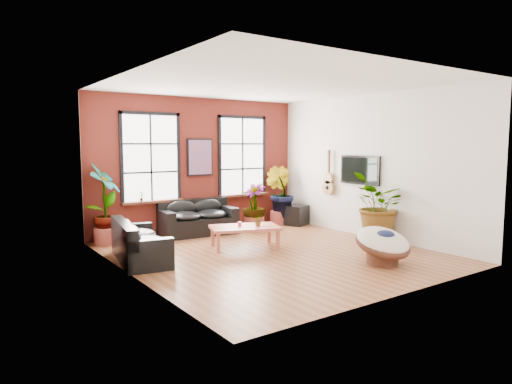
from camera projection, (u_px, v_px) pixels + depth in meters
room at (268, 170)px, 9.54m from camera, size 6.04×6.54×3.54m
sofa_back at (197, 219)px, 11.65m from camera, size 1.99×1.10×0.88m
sofa_left at (138, 243)px, 8.96m from camera, size 1.16×2.11×0.79m
coffee_table at (245, 229)px, 10.11m from camera, size 1.69×1.31×0.58m
papasan_chair at (383, 244)px, 8.69m from camera, size 1.18×1.19×0.78m
poster at (200, 157)px, 11.99m from camera, size 0.74×0.06×0.98m
tv_wall_unit at (350, 174)px, 11.60m from camera, size 0.13×1.86×1.20m
media_box at (297, 215)px, 13.01m from camera, size 0.82×0.76×0.56m
pot_back_left at (106, 236)px, 10.45m from camera, size 0.67×0.67×0.39m
pot_back_right at (279, 217)px, 13.13m from camera, size 0.63×0.63×0.39m
pot_right_wall at (378, 235)px, 10.56m from camera, size 0.70×0.70×0.41m
pot_mid at (254, 224)px, 12.10m from camera, size 0.61×0.61×0.38m
floor_plant_back_left at (105, 201)px, 10.40m from camera, size 1.06×1.08×1.71m
floor_plant_back_right at (280, 193)px, 13.08m from camera, size 0.91×1.01×1.52m
floor_plant_right_wall at (379, 205)px, 10.47m from camera, size 1.76×1.73×1.48m
floor_plant_mid at (254, 205)px, 12.09m from camera, size 0.80×0.80×1.11m
table_plant at (258, 221)px, 10.13m from camera, size 0.25×0.23×0.24m
sill_plant_left at (141, 196)px, 11.11m from camera, size 0.17×0.17×0.27m
sill_plant_right at (254, 188)px, 13.01m from camera, size 0.19×0.19×0.27m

